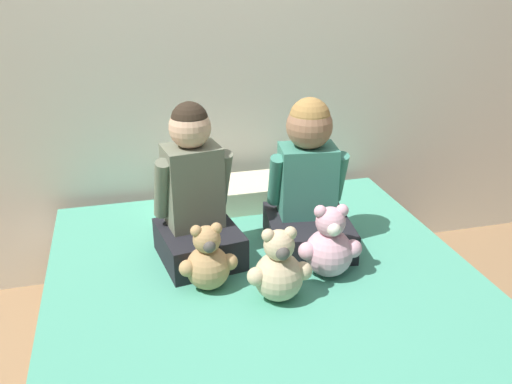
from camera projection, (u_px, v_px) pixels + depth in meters
The scene contains 8 objects.
wall_behind_bed at pixel (214, 17), 2.43m from camera, with size 8.00×0.06×2.50m.
bed at pixel (277, 354), 1.92m from camera, with size 1.57×1.92×0.43m.
child_on_left at pixel (195, 198), 2.02m from camera, with size 0.33×0.35×0.61m.
child_on_right at pixel (308, 186), 2.12m from camera, with size 0.36×0.40×0.59m.
teddy_bear_held_by_left_child at pixel (208, 261), 1.87m from camera, with size 0.21×0.16×0.25m.
teddy_bear_held_by_right_child at pixel (329, 246), 1.95m from camera, with size 0.23×0.18×0.28m.
teddy_bear_between_children at pixel (279, 270), 1.81m from camera, with size 0.22×0.17×0.27m.
pillow_at_headboard at pixel (229, 194), 2.52m from camera, with size 0.57×0.26×0.11m.
Camera 1 is at (-0.45, -1.46, 1.51)m, focal length 38.00 mm.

